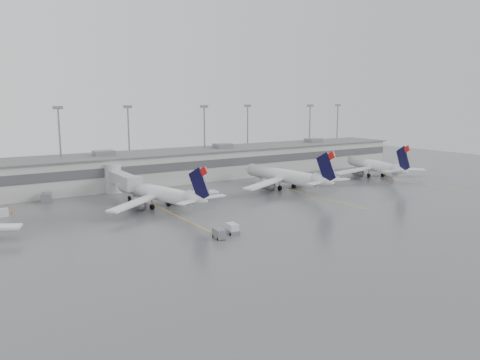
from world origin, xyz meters
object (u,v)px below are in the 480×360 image
jet_mid_left (159,193)px  jet_far_right (375,166)px  baggage_tug (232,230)px  jet_mid_right (286,176)px

jet_mid_left → jet_far_right: 68.29m
jet_mid_left → baggage_tug: jet_mid_left is taller
jet_mid_left → baggage_tug: 24.97m
jet_mid_left → jet_mid_right: jet_mid_right is taller
jet_mid_left → jet_far_right: size_ratio=0.95×
jet_far_right → baggage_tug: bearing=-139.9°
jet_mid_right → baggage_tug: jet_mid_right is taller
baggage_tug → jet_far_right: bearing=27.8°
jet_mid_right → baggage_tug: size_ratio=11.78×
jet_mid_left → jet_mid_right: size_ratio=0.90×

